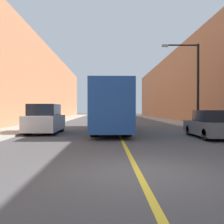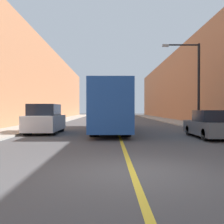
# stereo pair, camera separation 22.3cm
# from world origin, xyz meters

# --- Properties ---
(ground_plane) EXTENTS (200.00, 200.00, 0.00)m
(ground_plane) POSITION_xyz_m (0.00, 0.00, 0.00)
(ground_plane) COLOR #474749
(sidewalk_left) EXTENTS (2.92, 72.00, 0.12)m
(sidewalk_left) POSITION_xyz_m (-7.55, 30.00, 0.06)
(sidewalk_left) COLOR #9E998E
(sidewalk_left) RESTS_ON ground
(sidewalk_right) EXTENTS (2.92, 72.00, 0.12)m
(sidewalk_right) POSITION_xyz_m (7.55, 30.00, 0.06)
(sidewalk_right) COLOR #9E998E
(sidewalk_right) RESTS_ON ground
(building_row_left) EXTENTS (4.00, 72.00, 10.49)m
(building_row_left) POSITION_xyz_m (-11.01, 30.00, 5.25)
(building_row_left) COLOR #B2724C
(building_row_left) RESTS_ON ground
(building_row_right) EXTENTS (4.00, 72.00, 10.20)m
(building_row_right) POSITION_xyz_m (11.01, 30.00, 5.10)
(building_row_right) COLOR #B2724C
(building_row_right) RESTS_ON ground
(road_center_line) EXTENTS (0.16, 72.00, 0.01)m
(road_center_line) POSITION_xyz_m (0.00, 30.00, 0.00)
(road_center_line) COLOR gold
(road_center_line) RESTS_ON ground
(bus) EXTENTS (2.42, 11.93, 3.28)m
(bus) POSITION_xyz_m (-0.54, 12.44, 1.76)
(bus) COLOR #1E4793
(bus) RESTS_ON ground
(parked_suv_left) EXTENTS (1.96, 4.40, 1.94)m
(parked_suv_left) POSITION_xyz_m (-4.88, 10.81, 0.89)
(parked_suv_left) COLOR silver
(parked_suv_left) RESTS_ON ground
(car_right_near) EXTENTS (1.83, 4.37, 1.55)m
(car_right_near) POSITION_xyz_m (5.06, 7.89, 0.70)
(car_right_near) COLOR #51565B
(car_right_near) RESTS_ON ground
(street_lamp_right) EXTENTS (2.96, 0.24, 6.61)m
(street_lamp_right) POSITION_xyz_m (6.08, 13.83, 3.99)
(street_lamp_right) COLOR black
(street_lamp_right) RESTS_ON sidewalk_right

